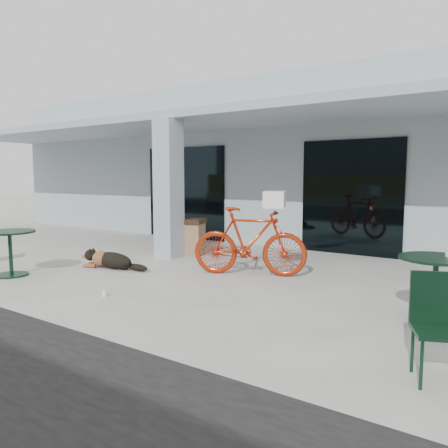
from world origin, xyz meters
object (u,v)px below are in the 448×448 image
Objects in this scene: cafe_chair_far_a at (439,330)px; trash_receptacle at (193,237)px; bicycle at (250,241)px; cafe_table_near at (11,253)px; cafe_table_far at (435,290)px; dog at (113,259)px.

trash_receptacle is (-5.77, 3.80, -0.06)m from cafe_chair_far_a.
bicycle is at bearing -25.94° from trash_receptacle.
cafe_chair_far_a reaches higher than cafe_table_near.
cafe_chair_far_a is (7.24, -0.20, 0.06)m from cafe_table_near.
cafe_table_near is 1.04× the size of trash_receptacle.
cafe_table_near is at bearing -167.36° from cafe_table_far.
cafe_table_far is at bearing 12.64° from cafe_table_near.
dog is at bearing 141.94° from cafe_chair_far_a.
cafe_table_near is at bearing -112.19° from trash_receptacle.
cafe_table_far is (3.30, -0.99, -0.22)m from bicycle.
bicycle is 4.45m from cafe_table_near.
cafe_table_near is 1.00× the size of cafe_table_far.
cafe_table_near is (-3.64, -2.54, -0.22)m from bicycle.
dog is 5.88m from cafe_table_far.
cafe_chair_far_a reaches higher than cafe_table_far.
bicycle is at bearing 34.91° from cafe_table_near.
cafe_table_far is at bearing -16.88° from dog.
bicycle reaches higher than cafe_table_near.
bicycle reaches higher than trash_receptacle.
trash_receptacle is (-2.17, 1.06, -0.21)m from bicycle.
bicycle is at bearing 120.04° from cafe_chair_far_a.
trash_receptacle is (0.40, 2.10, 0.24)m from dog.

